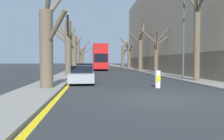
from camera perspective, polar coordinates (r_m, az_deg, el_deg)
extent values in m
plane|color=#2B2D30|center=(10.04, 11.54, -7.36)|extent=(300.00, 300.00, 0.00)
cube|color=gray|center=(59.55, -8.45, 0.74)|extent=(2.41, 120.00, 0.12)
cube|color=gray|center=(60.12, 2.74, 0.78)|extent=(2.41, 120.00, 0.12)
cube|color=tan|center=(38.22, 17.82, 10.85)|extent=(10.00, 42.50, 14.83)
cube|color=#6B5E4C|center=(36.09, 10.37, 1.61)|extent=(0.12, 41.65, 2.50)
cube|color=yellow|center=(59.50, -7.12, 0.70)|extent=(0.24, 120.00, 0.01)
cylinder|color=brown|center=(13.42, -16.77, 4.98)|extent=(0.77, 0.77, 4.65)
cylinder|color=brown|center=(14.61, -14.70, 15.96)|extent=(1.08, 2.03, 2.09)
cylinder|color=brown|center=(12.87, -14.55, 10.49)|extent=(1.57, 1.45, 2.01)
cylinder|color=brown|center=(24.29, -11.36, 5.41)|extent=(0.69, 0.69, 6.01)
cylinder|color=brown|center=(24.74, -12.91, 9.36)|extent=(1.58, 0.73, 1.49)
cylinder|color=brown|center=(25.17, -12.74, 10.06)|extent=(1.60, 1.54, 2.83)
cylinder|color=brown|center=(24.80, -10.56, 8.62)|extent=(0.95, 1.17, 2.15)
cylinder|color=brown|center=(23.12, -11.47, 11.08)|extent=(0.48, 2.96, 2.13)
cylinder|color=brown|center=(25.19, -14.32, 9.06)|extent=(2.91, 1.48, 2.53)
cylinder|color=brown|center=(35.98, -9.85, 4.22)|extent=(0.84, 0.84, 5.78)
cylinder|color=brown|center=(37.04, -8.99, 7.27)|extent=(1.34, 2.25, 2.02)
cylinder|color=brown|center=(36.02, -11.91, 7.35)|extent=(2.77, 0.71, 2.42)
cylinder|color=brown|center=(35.12, -10.75, 6.92)|extent=(1.29, 2.30, 2.30)
cylinder|color=brown|center=(46.65, -8.70, 4.20)|extent=(0.50, 0.50, 6.45)
cylinder|color=brown|center=(47.56, -10.35, 6.05)|extent=(2.95, 1.69, 2.23)
cylinder|color=brown|center=(47.32, -9.47, 7.21)|extent=(1.50, 1.20, 2.05)
cylinder|color=brown|center=(48.16, -9.01, 8.60)|extent=(0.80, 2.61, 2.10)
cylinder|color=brown|center=(57.98, -8.22, 2.97)|extent=(0.62, 0.62, 4.71)
cylinder|color=brown|center=(58.26, -6.75, 4.83)|extent=(3.12, 0.77, 2.16)
cylinder|color=brown|center=(57.34, -8.31, 4.25)|extent=(0.33, 1.52, 1.39)
cylinder|color=brown|center=(58.78, -8.54, 3.96)|extent=(0.96, 1.73, 1.43)
cylinder|color=brown|center=(57.92, -7.05, 6.11)|extent=(2.59, 0.54, 2.95)
cylinder|color=brown|center=(69.58, -7.71, 3.27)|extent=(0.86, 0.86, 5.70)
cylinder|color=brown|center=(70.17, -7.45, 4.82)|extent=(1.01, 1.47, 2.64)
cylinder|color=brown|center=(69.83, -7.15, 5.43)|extent=(1.65, 0.70, 1.61)
cylinder|color=brown|center=(69.36, -8.16, 4.89)|extent=(1.43, 0.98, 2.30)
cylinder|color=brown|center=(68.99, -7.47, 4.70)|extent=(1.01, 1.62, 2.64)
cylinder|color=brown|center=(19.01, 21.29, 6.76)|extent=(0.50, 0.50, 6.40)
cylinder|color=brown|center=(19.56, 19.88, 16.76)|extent=(1.14, 0.65, 1.73)
cylinder|color=brown|center=(18.74, 22.08, 15.97)|extent=(0.51, 1.67, 1.56)
cylinder|color=brown|center=(29.11, 11.43, 3.84)|extent=(0.58, 0.58, 4.95)
cylinder|color=brown|center=(29.04, 12.89, 8.65)|extent=(1.46, 1.15, 1.79)
cylinder|color=brown|center=(29.12, 9.59, 8.57)|extent=(2.06, 0.44, 1.95)
cylinder|color=brown|center=(28.20, 11.55, 7.28)|extent=(0.73, 2.16, 2.66)
cylinder|color=brown|center=(29.40, 13.55, 7.80)|extent=(2.27, 0.58, 1.72)
cylinder|color=brown|center=(37.86, 7.43, 4.63)|extent=(0.75, 0.75, 6.42)
cylinder|color=brown|center=(38.85, 7.90, 9.48)|extent=(1.25, 1.59, 3.22)
cylinder|color=brown|center=(37.49, 5.97, 8.28)|extent=(2.34, 0.94, 1.86)
cylinder|color=brown|center=(37.46, 7.80, 11.08)|extent=(0.32, 1.91, 3.26)
cylinder|color=brown|center=(37.33, 7.43, 8.45)|extent=(0.65, 1.61, 1.35)
cylinder|color=brown|center=(37.32, 7.70, 8.63)|extent=(0.29, 1.71, 1.75)
cylinder|color=brown|center=(48.42, 4.50, 3.30)|extent=(0.75, 0.75, 5.02)
cylinder|color=brown|center=(48.44, 3.37, 6.94)|extent=(2.13, 0.33, 2.30)
cylinder|color=brown|center=(48.15, 4.22, 6.23)|extent=(0.95, 1.01, 1.94)
cylinder|color=brown|center=(47.57, 4.89, 5.73)|extent=(0.57, 2.11, 1.46)
cylinder|color=brown|center=(49.14, 4.17, 5.42)|extent=(0.63, 1.65, 1.91)
cylinder|color=brown|center=(49.44, 3.79, 6.74)|extent=(1.20, 2.18, 1.73)
cylinder|color=brown|center=(57.37, 2.83, 3.54)|extent=(0.77, 0.77, 5.79)
cylinder|color=brown|center=(58.17, 3.31, 6.66)|extent=(1.46, 1.45, 1.62)
cylinder|color=brown|center=(56.27, 3.79, 5.23)|extent=(1.82, 2.84, 2.14)
cylinder|color=brown|center=(57.40, 3.67, 6.43)|extent=(1.88, 0.77, 2.17)
cylinder|color=brown|center=(56.70, 3.45, 4.73)|extent=(1.31, 1.87, 1.75)
cylinder|color=brown|center=(58.47, 3.80, 5.57)|extent=(2.53, 2.01, 2.13)
cube|color=red|center=(41.34, -3.24, 2.34)|extent=(2.54, 10.13, 2.69)
cube|color=red|center=(41.39, -3.25, 5.23)|extent=(2.49, 9.93, 1.49)
cube|color=#B11515|center=(41.44, -3.25, 6.35)|extent=(2.49, 9.93, 0.12)
cube|color=black|center=(41.34, -3.24, 3.07)|extent=(2.57, 8.92, 1.40)
cube|color=black|center=(41.40, -3.25, 5.34)|extent=(2.57, 8.92, 1.13)
cube|color=black|center=(36.30, -2.90, 3.17)|extent=(2.28, 0.06, 1.47)
cylinder|color=black|center=(38.29, -4.68, 0.63)|extent=(0.30, 1.10, 1.10)
cylinder|color=black|center=(38.39, -1.41, 0.64)|extent=(0.30, 1.10, 1.10)
cylinder|color=black|center=(44.16, -4.82, 0.86)|extent=(0.30, 1.10, 1.10)
cylinder|color=black|center=(44.25, -1.97, 0.87)|extent=(0.30, 1.10, 1.10)
cube|color=#9EA3AD|center=(16.86, -7.78, -1.75)|extent=(1.78, 4.50, 0.62)
cube|color=black|center=(17.10, -7.76, 0.24)|extent=(1.57, 2.34, 0.53)
cylinder|color=black|center=(15.58, -10.83, -2.76)|extent=(0.20, 0.62, 0.62)
cylinder|color=black|center=(15.51, -5.08, -2.75)|extent=(0.20, 0.62, 0.62)
cylinder|color=black|center=(18.26, -10.07, -2.01)|extent=(0.20, 0.62, 0.62)
cylinder|color=black|center=(18.21, -5.16, -2.00)|extent=(0.20, 0.62, 0.62)
cube|color=navy|center=(23.68, -7.17, -0.49)|extent=(1.85, 4.48, 0.69)
cube|color=black|center=(23.93, -7.16, 1.06)|extent=(1.62, 2.33, 0.58)
cylinder|color=black|center=(22.39, -9.34, -1.14)|extent=(0.20, 0.68, 0.68)
cylinder|color=black|center=(22.34, -5.17, -1.13)|extent=(0.20, 0.68, 0.68)
cylinder|color=black|center=(25.06, -8.95, -0.77)|extent=(0.20, 0.68, 0.68)
cylinder|color=black|center=(25.02, -5.23, -0.76)|extent=(0.20, 0.68, 0.68)
cube|color=#4C5156|center=(29.74, -6.86, 0.03)|extent=(1.74, 4.57, 0.63)
cube|color=black|center=(29.99, -6.86, 1.16)|extent=(1.53, 2.38, 0.53)
cylinder|color=black|center=(28.40, -8.46, -0.47)|extent=(0.20, 0.62, 0.62)
cylinder|color=black|center=(28.37, -5.38, -0.46)|extent=(0.20, 0.62, 0.62)
cylinder|color=black|center=(31.14, -8.21, -0.22)|extent=(0.20, 0.62, 0.62)
cylinder|color=black|center=(31.11, -5.41, -0.21)|extent=(0.20, 0.62, 0.62)
cylinder|color=#4C4F54|center=(19.82, 18.17, 8.10)|extent=(0.16, 0.16, 7.43)
cylinder|color=white|center=(14.04, 11.87, -2.37)|extent=(0.34, 0.34, 1.09)
cube|color=yellow|center=(13.87, 12.09, -2.20)|extent=(0.24, 0.01, 0.39)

